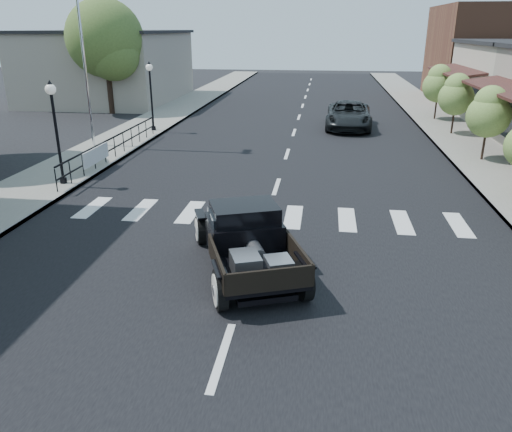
# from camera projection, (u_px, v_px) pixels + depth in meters

# --- Properties ---
(ground) EXTENTS (120.00, 120.00, 0.00)m
(ground) POSITION_uv_depth(u_px,v_px,m) (247.00, 277.00, 11.48)
(ground) COLOR black
(ground) RESTS_ON ground
(road) EXTENTS (14.00, 80.00, 0.02)m
(road) POSITION_uv_depth(u_px,v_px,m) (292.00, 140.00, 25.38)
(road) COLOR black
(road) RESTS_ON ground
(road_markings) EXTENTS (12.00, 60.00, 0.06)m
(road_markings) POSITION_uv_depth(u_px,v_px,m) (283.00, 166.00, 20.75)
(road_markings) COLOR silver
(road_markings) RESTS_ON ground
(sidewalk_left) EXTENTS (3.00, 80.00, 0.15)m
(sidewalk_left) POSITION_uv_depth(u_px,v_px,m) (131.00, 135.00, 26.42)
(sidewalk_left) COLOR gray
(sidewalk_left) RESTS_ON ground
(sidewalk_right) EXTENTS (3.00, 80.00, 0.15)m
(sidewalk_right) POSITION_uv_depth(u_px,v_px,m) (466.00, 144.00, 24.29)
(sidewalk_right) COLOR gray
(sidewalk_right) RESTS_ON ground
(low_building_left) EXTENTS (10.00, 12.00, 5.00)m
(low_building_left) POSITION_uv_depth(u_px,v_px,m) (109.00, 68.00, 38.42)
(low_building_left) COLOR #9F9385
(low_building_left) RESTS_ON ground
(far_building_right) EXTENTS (11.00, 10.00, 7.00)m
(far_building_right) POSITION_uv_depth(u_px,v_px,m) (511.00, 54.00, 37.96)
(far_building_right) COLOR brown
(far_building_right) RESTS_ON ground
(railing) EXTENTS (0.08, 10.00, 1.00)m
(railing) POSITION_uv_depth(u_px,v_px,m) (114.00, 145.00, 21.43)
(railing) COLOR black
(railing) RESTS_ON sidewalk_left
(banner) EXTENTS (0.04, 2.20, 0.60)m
(banner) POSITION_uv_depth(u_px,v_px,m) (97.00, 161.00, 19.64)
(banner) COLOR silver
(banner) RESTS_ON sidewalk_left
(lamp_post_b) EXTENTS (0.36, 0.36, 3.59)m
(lamp_post_b) POSITION_uv_depth(u_px,v_px,m) (57.00, 133.00, 17.30)
(lamp_post_b) COLOR black
(lamp_post_b) RESTS_ON sidewalk_left
(lamp_post_c) EXTENTS (0.36, 0.36, 3.59)m
(lamp_post_c) POSITION_uv_depth(u_px,v_px,m) (151.00, 96.00, 26.57)
(lamp_post_c) COLOR black
(lamp_post_c) RESTS_ON sidewalk_left
(flagpole) EXTENTS (0.12, 0.12, 11.70)m
(flagpole) POSITION_uv_depth(u_px,v_px,m) (79.00, 12.00, 21.63)
(flagpole) COLOR silver
(flagpole) RESTS_ON sidewalk_left
(big_tree_far) EXTENTS (4.90, 4.90, 7.20)m
(big_tree_far) POSITION_uv_depth(u_px,v_px,m) (107.00, 57.00, 32.16)
(big_tree_far) COLOR #475E28
(big_tree_far) RESTS_ON ground
(small_tree_c) EXTENTS (1.77, 1.77, 2.95)m
(small_tree_c) POSITION_uv_depth(u_px,v_px,m) (487.00, 125.00, 20.65)
(small_tree_c) COLOR olive
(small_tree_c) RESTS_ON sidewalk_right
(small_tree_d) EXTENTS (1.78, 1.78, 2.97)m
(small_tree_d) POSITION_uv_depth(u_px,v_px,m) (455.00, 105.00, 25.85)
(small_tree_d) COLOR olive
(small_tree_d) RESTS_ON sidewalk_right
(small_tree_e) EXTENTS (1.86, 1.86, 3.10)m
(small_tree_e) POSITION_uv_depth(u_px,v_px,m) (438.00, 93.00, 29.98)
(small_tree_e) COLOR olive
(small_tree_e) RESTS_ON sidewalk_right
(hotrod_pickup) EXTENTS (3.68, 5.10, 1.61)m
(hotrod_pickup) POSITION_uv_depth(u_px,v_px,m) (246.00, 239.00, 11.56)
(hotrod_pickup) COLOR black
(hotrod_pickup) RESTS_ON ground
(second_car) EXTENTS (2.65, 5.41, 1.48)m
(second_car) POSITION_uv_depth(u_px,v_px,m) (349.00, 115.00, 28.18)
(second_car) COLOR black
(second_car) RESTS_ON ground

